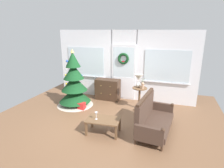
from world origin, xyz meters
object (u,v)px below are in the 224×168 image
at_px(settee_sofa, 152,118).
at_px(side_table, 139,94).
at_px(dresser_cabinet, 108,89).
at_px(wine_glass, 96,114).
at_px(gift_box, 82,106).
at_px(christmas_tree, 74,86).
at_px(table_lamp, 139,79).
at_px(coffee_table, 103,121).
at_px(flower_vase, 143,85).

height_order(settee_sofa, side_table, settee_sofa).
distance_m(dresser_cabinet, settee_sofa, 2.60).
height_order(dresser_cabinet, wine_glass, dresser_cabinet).
bearing_deg(gift_box, christmas_tree, 145.99).
distance_m(table_lamp, coffee_table, 2.05).
bearing_deg(table_lamp, side_table, -33.69).
relative_size(christmas_tree, coffee_table, 2.21).
xyz_separation_m(side_table, coffee_table, (-0.58, -1.82, -0.19)).
height_order(dresser_cabinet, table_lamp, table_lamp).
bearing_deg(settee_sofa, wine_glass, -157.38).
xyz_separation_m(coffee_table, wine_glass, (-0.16, -0.05, 0.20)).
bearing_deg(gift_box, coffee_table, -43.63).
bearing_deg(christmas_tree, dresser_cabinet, 44.93).
relative_size(side_table, wine_glass, 3.75).
bearing_deg(christmas_tree, side_table, 10.30).
xyz_separation_m(christmas_tree, wine_glass, (1.44, -1.48, -0.17)).
bearing_deg(coffee_table, gift_box, 136.37).
distance_m(settee_sofa, flower_vase, 1.43).
xyz_separation_m(side_table, flower_vase, (0.10, -0.06, 0.33)).
distance_m(christmas_tree, flower_vase, 2.32).
bearing_deg(flower_vase, wine_glass, -115.07).
relative_size(table_lamp, gift_box, 1.95).
relative_size(flower_vase, gift_box, 1.55).
distance_m(side_table, coffee_table, 1.92).
bearing_deg(dresser_cabinet, coffee_table, -73.00).
bearing_deg(flower_vase, coffee_table, -111.24).
distance_m(side_table, gift_box, 1.96).
relative_size(side_table, flower_vase, 2.09).
bearing_deg(wine_glass, coffee_table, 17.82).
height_order(table_lamp, flower_vase, table_lamp).
distance_m(side_table, wine_glass, 2.02).
distance_m(flower_vase, coffee_table, 1.96).
distance_m(christmas_tree, wine_glass, 2.07).
bearing_deg(side_table, flower_vase, -30.96).
bearing_deg(wine_glass, dresser_cabinet, 102.94).
relative_size(settee_sofa, gift_box, 7.42).
distance_m(christmas_tree, table_lamp, 2.20).
relative_size(dresser_cabinet, flower_vase, 2.60).
relative_size(side_table, coffee_table, 0.83).
relative_size(dresser_cabinet, coffee_table, 1.03).
distance_m(dresser_cabinet, side_table, 1.39).
relative_size(wine_glass, gift_box, 0.86).
distance_m(dresser_cabinet, flower_vase, 1.57).
bearing_deg(wine_glass, gift_box, 130.98).
bearing_deg(coffee_table, table_lamp, 74.26).
distance_m(christmas_tree, side_table, 2.23).
xyz_separation_m(settee_sofa, flower_vase, (-0.46, 1.27, 0.47)).
bearing_deg(gift_box, dresser_cabinet, 66.10).
height_order(wine_glass, gift_box, wine_glass).
height_order(settee_sofa, table_lamp, table_lamp).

